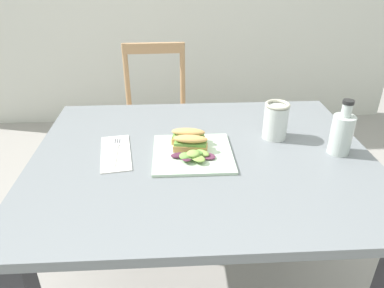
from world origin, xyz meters
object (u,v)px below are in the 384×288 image
(fork_on_napkin, at_px, (116,150))
(chair_wooden_far, at_px, (156,119))
(sandwich_half_front, at_px, (190,143))
(sandwich_half_back, at_px, (188,136))
(mason_jar_iced_tea, at_px, (275,122))
(dining_table, at_px, (202,186))
(bottle_cold_brew, at_px, (341,135))
(plate_lunch, at_px, (193,154))

(fork_on_napkin, bearing_deg, chair_wooden_far, 83.92)
(sandwich_half_front, bearing_deg, chair_wooden_far, 99.63)
(chair_wooden_far, bearing_deg, sandwich_half_back, -80.09)
(sandwich_half_front, bearing_deg, mason_jar_iced_tea, 17.35)
(dining_table, bearing_deg, mason_jar_iced_tea, 22.21)
(sandwich_half_back, xyz_separation_m, bottle_cold_brew, (0.51, -0.08, 0.03))
(dining_table, relative_size, mason_jar_iced_tea, 8.49)
(fork_on_napkin, distance_m, bottle_cold_brew, 0.76)
(sandwich_half_back, height_order, fork_on_napkin, sandwich_half_back)
(chair_wooden_far, height_order, mason_jar_iced_tea, mason_jar_iced_tea)
(plate_lunch, xyz_separation_m, sandwich_half_front, (-0.01, 0.01, 0.03))
(chair_wooden_far, height_order, sandwich_half_back, chair_wooden_far)
(sandwich_half_back, height_order, mason_jar_iced_tea, mason_jar_iced_tea)
(dining_table, height_order, plate_lunch, plate_lunch)
(fork_on_napkin, bearing_deg, sandwich_half_front, -6.05)
(bottle_cold_brew, bearing_deg, mason_jar_iced_tea, 146.89)
(dining_table, xyz_separation_m, chair_wooden_far, (-0.20, 0.95, -0.16))
(chair_wooden_far, xyz_separation_m, fork_on_napkin, (-0.10, -0.91, 0.30))
(sandwich_half_front, height_order, sandwich_half_back, same)
(sandwich_half_back, bearing_deg, plate_lunch, -80.48)
(plate_lunch, distance_m, sandwich_half_front, 0.04)
(dining_table, distance_m, mason_jar_iced_tea, 0.35)
(sandwich_half_front, bearing_deg, plate_lunch, -65.35)
(chair_wooden_far, bearing_deg, fork_on_napkin, -96.08)
(chair_wooden_far, distance_m, sandwich_half_front, 1.00)
(dining_table, xyz_separation_m, sandwich_half_front, (-0.04, 0.01, 0.17))
(sandwich_half_front, distance_m, mason_jar_iced_tea, 0.33)
(chair_wooden_far, bearing_deg, bottle_cold_brew, -55.42)
(bottle_cold_brew, bearing_deg, sandwich_half_back, 171.24)
(dining_table, height_order, sandwich_half_front, sandwich_half_front)
(dining_table, xyz_separation_m, plate_lunch, (-0.03, -0.00, 0.13))
(bottle_cold_brew, relative_size, mason_jar_iced_tea, 1.41)
(plate_lunch, height_order, sandwich_half_front, sandwich_half_front)
(sandwich_half_back, bearing_deg, bottle_cold_brew, -8.76)
(fork_on_napkin, relative_size, bottle_cold_brew, 0.97)
(dining_table, bearing_deg, sandwich_half_back, 124.16)
(chair_wooden_far, distance_m, sandwich_half_back, 0.95)
(plate_lunch, relative_size, sandwich_half_front, 2.18)
(dining_table, distance_m, chair_wooden_far, 0.98)
(chair_wooden_far, bearing_deg, dining_table, -78.14)
(chair_wooden_far, height_order, sandwich_half_front, chair_wooden_far)
(chair_wooden_far, xyz_separation_m, sandwich_half_back, (0.15, -0.88, 0.33))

